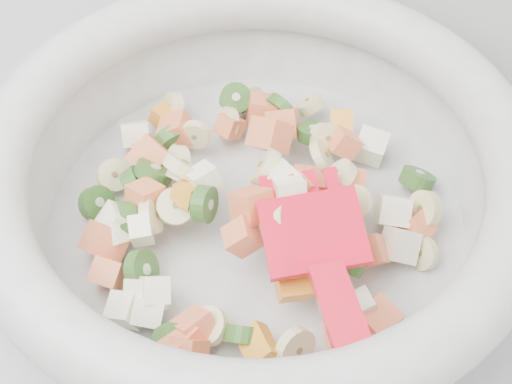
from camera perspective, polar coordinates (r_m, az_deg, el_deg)
The scene contains 1 object.
mixing_bowl at distance 0.53m, azimuth -0.01°, elevation 0.65°, with size 0.42×0.38×0.12m.
Camera 1 is at (0.04, 1.21, 1.36)m, focal length 55.00 mm.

